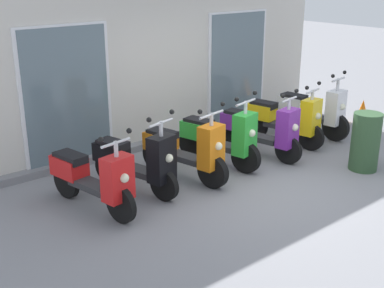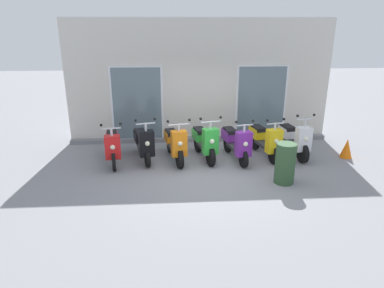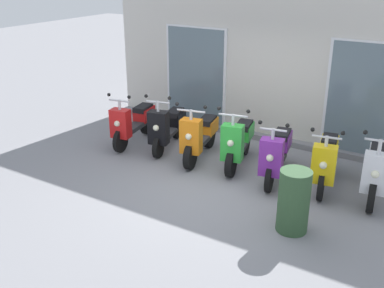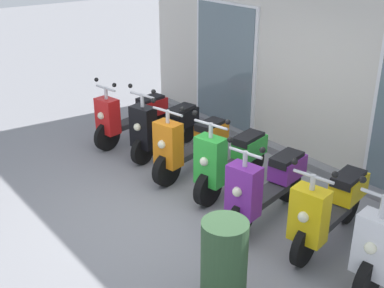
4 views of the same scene
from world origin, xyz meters
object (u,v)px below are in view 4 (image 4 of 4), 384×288
at_px(scooter_red, 131,115).
at_px(scooter_green, 230,160).
at_px(scooter_purple, 266,184).
at_px(scooter_orange, 191,144).
at_px(scooter_yellow, 329,207).
at_px(trash_bin, 224,265).
at_px(scooter_black, 164,126).

bearing_deg(scooter_red, scooter_green, 2.63).
bearing_deg(scooter_red, scooter_purple, -0.57).
relative_size(scooter_red, scooter_orange, 1.00).
distance_m(scooter_green, scooter_yellow, 1.65).
distance_m(scooter_green, scooter_purple, 0.83).
height_order(scooter_purple, scooter_yellow, scooter_purple).
relative_size(scooter_red, scooter_yellow, 1.01).
bearing_deg(scooter_yellow, scooter_purple, -167.88).
bearing_deg(scooter_green, scooter_red, -177.37).
xyz_separation_m(scooter_green, trash_bin, (1.67, -1.61, -0.01)).
bearing_deg(scooter_orange, scooter_green, 5.28).
xyz_separation_m(scooter_yellow, trash_bin, (0.03, -1.64, -0.02)).
bearing_deg(trash_bin, scooter_purple, 120.10).
height_order(scooter_green, scooter_purple, scooter_green).
bearing_deg(scooter_yellow, scooter_orange, -177.47).
xyz_separation_m(scooter_red, scooter_orange, (1.62, 0.04, -0.01)).
bearing_deg(scooter_red, scooter_black, 9.32).
relative_size(scooter_purple, scooter_yellow, 0.99).
bearing_deg(scooter_purple, scooter_black, 176.23).
xyz_separation_m(scooter_black, scooter_purple, (2.45, -0.16, 0.02)).
height_order(scooter_black, scooter_purple, scooter_black).
relative_size(scooter_red, trash_bin, 1.74).
bearing_deg(scooter_black, scooter_red, -170.68).
distance_m(scooter_black, scooter_orange, 0.84).
distance_m(scooter_black, scooter_purple, 2.45).
xyz_separation_m(scooter_red, scooter_yellow, (4.06, 0.15, 0.02)).
xyz_separation_m(scooter_black, scooter_green, (1.63, -0.02, 0.00)).
distance_m(scooter_yellow, trash_bin, 1.65).
height_order(scooter_red, scooter_purple, scooter_purple).
relative_size(scooter_red, scooter_black, 1.06).
xyz_separation_m(scooter_red, scooter_green, (2.41, 0.11, 0.01)).
bearing_deg(scooter_green, scooter_orange, -174.72).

